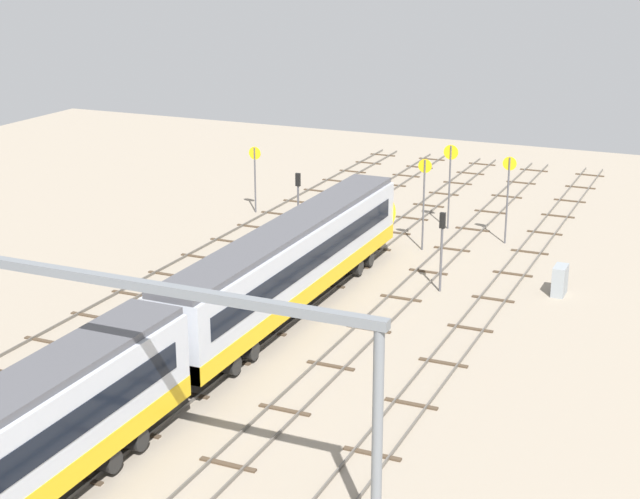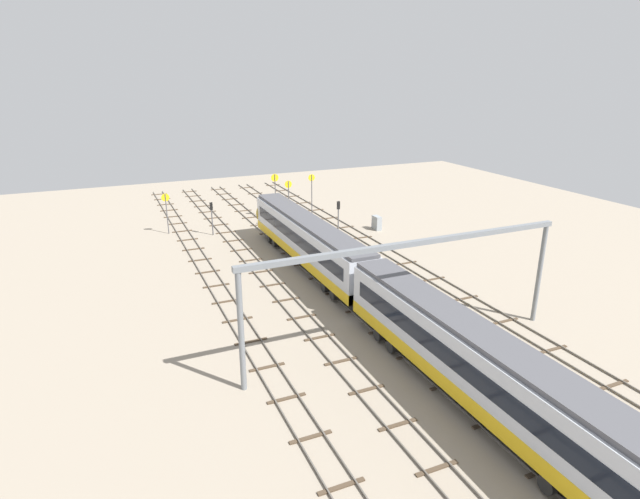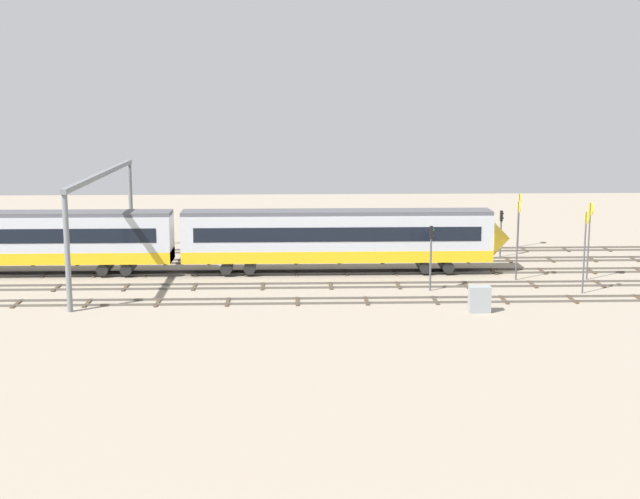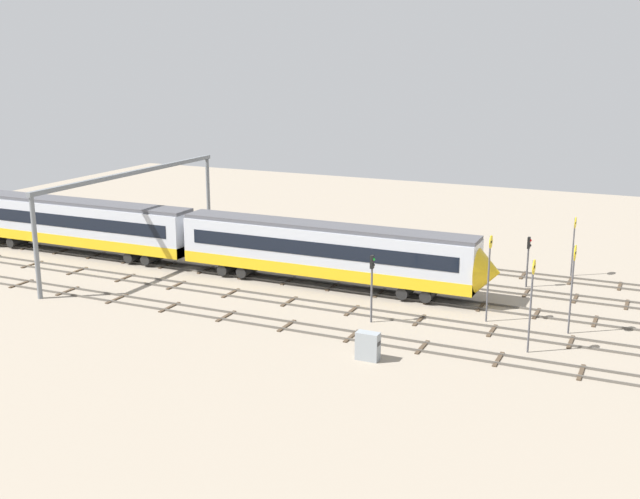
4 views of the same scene
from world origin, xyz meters
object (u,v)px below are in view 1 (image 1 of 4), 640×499
(signal_light_trackside_approach, at_px, (442,240))
(relay_cabinet, at_px, (560,280))
(speed_sign_near_foreground, at_px, (255,170))
(signal_light_trackside_departure, at_px, (298,192))
(train, at_px, (172,345))
(speed_sign_mid_trackside, at_px, (424,193))
(speed_sign_far_trackside, at_px, (508,189))
(speed_sign_distant_end, at_px, (450,174))
(overhead_gantry, at_px, (78,313))

(signal_light_trackside_approach, height_order, relay_cabinet, signal_light_trackside_approach)
(speed_sign_near_foreground, bearing_deg, signal_light_trackside_departure, -119.98)
(train, relative_size, speed_sign_mid_trackside, 8.38)
(train, height_order, relay_cabinet, train)
(speed_sign_far_trackside, distance_m, signal_light_trackside_departure, 14.22)
(speed_sign_far_trackside, xyz_separation_m, speed_sign_distant_end, (1.80, 4.48, 0.16))
(overhead_gantry, xyz_separation_m, signal_light_trackside_approach, (24.31, -6.31, -3.29))
(signal_light_trackside_approach, distance_m, signal_light_trackside_departure, 15.09)
(relay_cabinet, bearing_deg, speed_sign_distant_end, 43.27)
(speed_sign_mid_trackside, height_order, speed_sign_far_trackside, speed_sign_mid_trackside)
(signal_light_trackside_departure, bearing_deg, train, -166.34)
(train, xyz_separation_m, speed_sign_near_foreground, (28.96, 11.15, 0.56))
(overhead_gantry, height_order, speed_sign_mid_trackside, overhead_gantry)
(speed_sign_near_foreground, bearing_deg, signal_light_trackside_approach, -121.63)
(speed_sign_mid_trackside, xyz_separation_m, signal_light_trackside_approach, (-7.06, -3.40, -0.76))
(train, distance_m, signal_light_trackside_approach, 19.26)
(speed_sign_far_trackside, distance_m, speed_sign_distant_end, 4.83)
(train, xyz_separation_m, signal_light_trackside_departure, (26.20, 6.37, -0.01))
(speed_sign_near_foreground, xyz_separation_m, relay_cabinet, (-8.60, -23.88, -2.37))
(speed_sign_far_trackside, bearing_deg, overhead_gantry, 167.91)
(speed_sign_mid_trackside, xyz_separation_m, signal_light_trackside_departure, (0.99, 9.36, -1.17))
(signal_light_trackside_departure, bearing_deg, speed_sign_mid_trackside, -96.01)
(train, distance_m, relay_cabinet, 24.09)
(overhead_gantry, bearing_deg, speed_sign_near_foreground, 17.73)
(speed_sign_mid_trackside, bearing_deg, train, 173.23)
(speed_sign_near_foreground, bearing_deg, speed_sign_mid_trackside, -104.83)
(overhead_gantry, relative_size, signal_light_trackside_approach, 5.10)
(overhead_gantry, distance_m, signal_light_trackside_approach, 25.33)
(train, bearing_deg, speed_sign_distant_end, -5.76)
(overhead_gantry, bearing_deg, signal_light_trackside_approach, -14.56)
(speed_sign_near_foreground, bearing_deg, overhead_gantry, -162.27)
(overhead_gantry, bearing_deg, train, 0.71)
(speed_sign_mid_trackside, distance_m, speed_sign_far_trackside, 5.82)
(speed_sign_distant_end, height_order, signal_light_trackside_departure, speed_sign_distant_end)
(signal_light_trackside_approach, relative_size, signal_light_trackside_departure, 1.17)
(speed_sign_near_foreground, height_order, signal_light_trackside_approach, speed_sign_near_foreground)
(overhead_gantry, distance_m, relay_cabinet, 29.89)
(signal_light_trackside_approach, height_order, signal_light_trackside_departure, signal_light_trackside_approach)
(relay_cabinet, bearing_deg, signal_light_trackside_approach, 109.16)
(speed_sign_mid_trackside, bearing_deg, signal_light_trackside_approach, -154.31)
(speed_sign_far_trackside, relative_size, signal_light_trackside_departure, 1.46)
(train, relative_size, relay_cabinet, 29.42)
(overhead_gantry, distance_m, speed_sign_far_trackside, 35.85)
(speed_sign_mid_trackside, height_order, signal_light_trackside_approach, speed_sign_mid_trackside)
(train, distance_m, speed_sign_near_foreground, 31.04)
(train, relative_size, speed_sign_near_foreground, 10.26)
(signal_light_trackside_approach, bearing_deg, speed_sign_far_trackside, -6.31)
(speed_sign_far_trackside, xyz_separation_m, signal_light_trackside_departure, (-2.61, 13.93, -1.09))
(speed_sign_near_foreground, bearing_deg, relay_cabinet, -109.79)
(speed_sign_distant_end, bearing_deg, speed_sign_far_trackside, -111.88)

